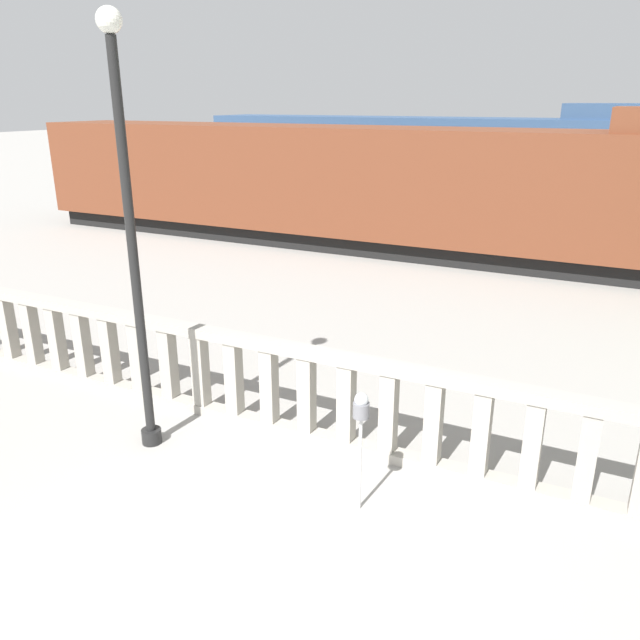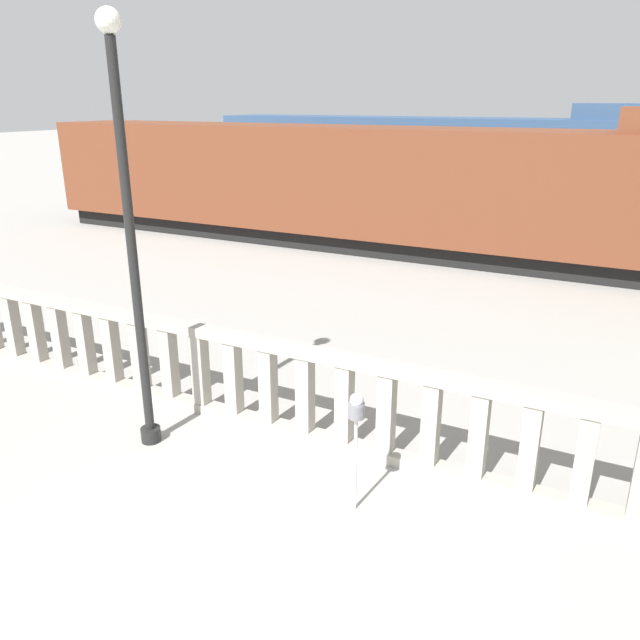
% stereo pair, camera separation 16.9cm
% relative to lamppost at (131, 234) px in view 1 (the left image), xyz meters
% --- Properties ---
extents(ground_plane, '(160.00, 160.00, 0.00)m').
position_rel_lamppost_xyz_m(ground_plane, '(2.42, -1.55, -2.88)').
color(ground_plane, gray).
extents(balustrade, '(17.22, 0.24, 1.36)m').
position_rel_lamppost_xyz_m(balustrade, '(2.42, 1.04, -2.20)').
color(balustrade, '#9E998E').
rests_on(balustrade, ground).
extents(lamppost, '(0.29, 0.29, 5.37)m').
position_rel_lamppost_xyz_m(lamppost, '(0.00, 0.00, 0.00)').
color(lamppost, black).
rests_on(lamppost, ground).
extents(parking_meter, '(0.18, 0.18, 1.46)m').
position_rel_lamppost_xyz_m(parking_meter, '(3.09, -0.08, -1.70)').
color(parking_meter, silver).
rests_on(parking_meter, ground).
extents(train_near, '(21.28, 2.92, 4.25)m').
position_rel_lamppost_xyz_m(train_near, '(-2.78, 12.20, -0.96)').
color(train_near, black).
rests_on(train_near, ground).
extents(train_far, '(18.85, 3.07, 4.28)m').
position_rel_lamppost_xyz_m(train_far, '(-3.94, 22.26, -0.94)').
color(train_far, black).
rests_on(train_far, ground).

